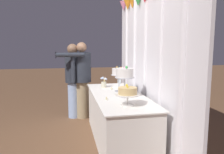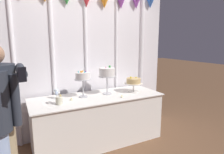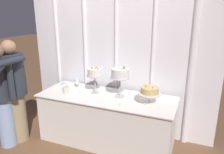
# 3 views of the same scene
# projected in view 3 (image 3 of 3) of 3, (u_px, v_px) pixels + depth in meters

# --- Properties ---
(ground_plane) EXTENTS (24.00, 24.00, 0.00)m
(ground_plane) POSITION_uv_depth(u_px,v_px,m) (104.00, 144.00, 3.39)
(ground_plane) COLOR brown
(draped_curtain) EXTENTS (3.10, 0.16, 2.62)m
(draped_curtain) POSITION_uv_depth(u_px,v_px,m) (119.00, 48.00, 3.47)
(draped_curtain) COLOR white
(draped_curtain) RESTS_ON ground_plane
(cake_table) EXTENTS (2.03, 0.76, 0.76)m
(cake_table) POSITION_uv_depth(u_px,v_px,m) (106.00, 119.00, 3.37)
(cake_table) COLOR white
(cake_table) RESTS_ON ground_plane
(cake_display_leftmost) EXTENTS (0.25, 0.25, 0.42)m
(cake_display_leftmost) POSITION_uv_depth(u_px,v_px,m) (95.00, 73.00, 3.30)
(cake_display_leftmost) COLOR #B2B2B7
(cake_display_leftmost) RESTS_ON cake_table
(cake_display_center) EXTENTS (0.29, 0.29, 0.47)m
(cake_display_center) POSITION_uv_depth(u_px,v_px,m) (120.00, 74.00, 3.14)
(cake_display_center) COLOR #B2B2B7
(cake_display_center) RESTS_ON cake_table
(cake_display_rightmost) EXTENTS (0.31, 0.31, 0.27)m
(cake_display_rightmost) POSITION_uv_depth(u_px,v_px,m) (150.00, 92.00, 2.96)
(cake_display_rightmost) COLOR silver
(cake_display_rightmost) RESTS_ON cake_table
(wine_glass) EXTENTS (0.07, 0.07, 0.14)m
(wine_glass) POSITION_uv_depth(u_px,v_px,m) (77.00, 82.00, 3.59)
(wine_glass) COLOR silver
(wine_glass) RESTS_ON cake_table
(flower_vase) EXTENTS (0.11, 0.12, 0.19)m
(flower_vase) POSITION_uv_depth(u_px,v_px,m) (66.00, 88.00, 3.36)
(flower_vase) COLOR beige
(flower_vase) RESTS_ON cake_table
(tealight_far_left) EXTENTS (0.05, 0.05, 0.03)m
(tealight_far_left) POSITION_uv_depth(u_px,v_px,m) (81.00, 92.00, 3.40)
(tealight_far_left) COLOR beige
(tealight_far_left) RESTS_ON cake_table
(tealight_near_left) EXTENTS (0.04, 0.04, 0.04)m
(tealight_near_left) POSITION_uv_depth(u_px,v_px,m) (120.00, 105.00, 2.95)
(tealight_near_left) COLOR beige
(tealight_near_left) RESTS_ON cake_table
(guest_girl_blue_dress) EXTENTS (0.54, 0.72, 1.58)m
(guest_girl_blue_dress) POSITION_uv_depth(u_px,v_px,m) (14.00, 89.00, 3.28)
(guest_girl_blue_dress) COLOR #9E8966
(guest_girl_blue_dress) RESTS_ON ground_plane
(guest_man_dark_suit) EXTENTS (0.49, 0.33, 1.55)m
(guest_man_dark_suit) POSITION_uv_depth(u_px,v_px,m) (2.00, 93.00, 3.15)
(guest_man_dark_suit) COLOR #93ADD6
(guest_man_dark_suit) RESTS_ON ground_plane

